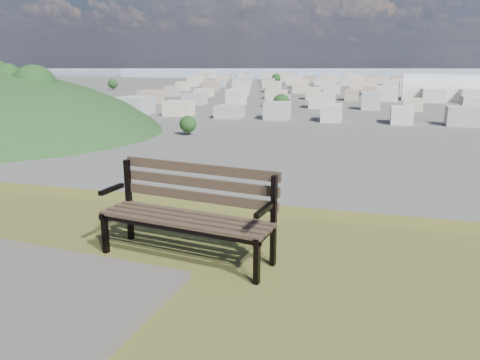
% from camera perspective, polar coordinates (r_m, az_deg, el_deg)
% --- Properties ---
extents(park_bench, '(1.80, 0.81, 0.91)m').
position_cam_1_polar(park_bench, '(4.63, -6.11, -3.30)').
color(park_bench, '#443827').
rests_on(park_bench, hilltop_mesa).
extents(arena, '(51.31, 23.50, 21.29)m').
position_cam_1_polar(arena, '(319.50, 23.71, 9.77)').
color(arena, silver).
rests_on(arena, ground).
extents(city_blocks, '(395.00, 361.00, 7.00)m').
position_cam_1_polar(city_blocks, '(396.61, 15.63, 11.01)').
color(city_blocks, beige).
rests_on(city_blocks, ground).
extents(city_trees, '(406.52, 387.20, 9.98)m').
position_cam_1_polar(city_trees, '(322.38, 10.80, 10.75)').
color(city_trees, '#35201A').
rests_on(city_trees, ground).
extents(bay_water, '(2400.00, 700.00, 0.12)m').
position_cam_1_polar(bay_water, '(901.88, 15.81, 12.68)').
color(bay_water, '#8392A7').
rests_on(bay_water, ground).
extents(far_hills, '(2050.00, 340.00, 60.00)m').
position_cam_1_polar(far_hills, '(1405.75, 13.39, 14.49)').
color(far_hills, '#98A9BD').
rests_on(far_hills, ground).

